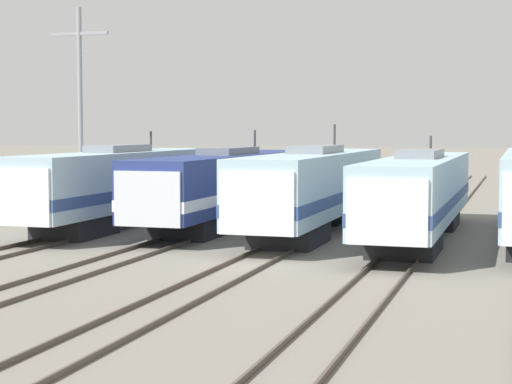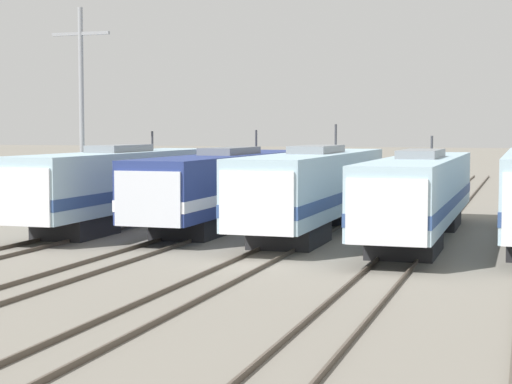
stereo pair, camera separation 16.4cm
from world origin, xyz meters
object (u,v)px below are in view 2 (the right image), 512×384
locomotive_center_left (227,185)px  catenary_tower_left (82,108)px  locomotive_center_right (419,194)px  locomotive_far_left (115,185)px  locomotive_center (314,188)px

locomotive_center_left → catenary_tower_left: (-7.14, -1.70, 3.86)m
locomotive_center_right → locomotive_far_left: bearing=177.9°
locomotive_center → locomotive_center_right: 5.05m
locomotive_center_right → catenary_tower_left: (-17.03, 1.27, 3.85)m
catenary_tower_left → locomotive_far_left: bearing=-18.3°
locomotive_far_left → catenary_tower_left: size_ratio=1.62×
locomotive_far_left → catenary_tower_left: catenary_tower_left is taller
catenary_tower_left → locomotive_center: bearing=-1.0°
catenary_tower_left → locomotive_center_left: bearing=13.4°
locomotive_center_right → locomotive_center_left: bearing=163.3°
locomotive_far_left → catenary_tower_left: (-2.20, 0.73, 3.80)m
locomotive_center_left → catenary_tower_left: size_ratio=1.82×
locomotive_center_left → locomotive_center_right: size_ratio=1.03×
locomotive_center_left → locomotive_center_right: locomotive_center_left is taller
locomotive_center_left → locomotive_center_right: bearing=-16.7°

